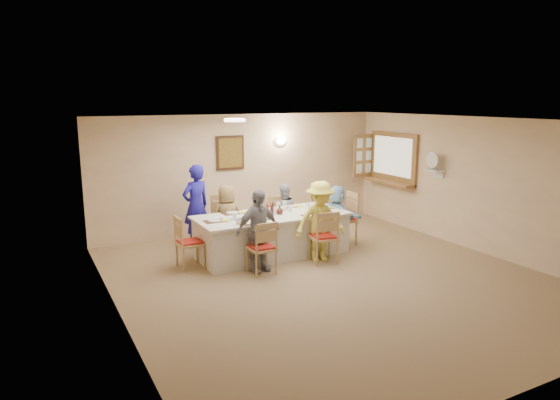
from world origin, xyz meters
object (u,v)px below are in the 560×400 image
chair_right_end (342,218)px  diner_right_end (337,215)px  chair_back_left (225,222)px  diner_back_left (227,218)px  chair_front_left (261,247)px  diner_front_left (258,231)px  desk_fan (434,163)px  condiment_ketchup (267,208)px  chair_left_end (190,242)px  dining_table (272,235)px  diner_front_right (320,221)px  caregiver (196,206)px  diner_back_right (283,213)px  chair_back_right (281,219)px  serving_hatch (393,158)px  chair_front_right (323,236)px

chair_right_end → diner_right_end: bearing=-82.4°
chair_back_left → diner_back_left: bearing=-82.7°
chair_front_left → diner_front_left: diner_front_left is taller
desk_fan → condiment_ketchup: size_ratio=1.27×
diner_back_left → diner_front_left: bearing=89.1°
chair_left_end → diner_back_left: bearing=-55.6°
chair_back_left → diner_back_left: 0.17m
dining_table → diner_front_right: (0.60, -0.68, 0.33)m
chair_front_left → condiment_ketchup: size_ratio=3.80×
diner_front_right → diner_right_end: 1.07m
caregiver → chair_back_left: bearing=125.5°
diner_back_right → diner_front_left: diner_front_left is taller
chair_back_right → dining_table: bearing=-120.6°
chair_front_left → condiment_ketchup: 1.05m
dining_table → chair_left_end: size_ratio=3.06×
condiment_ketchup → diner_front_right: bearing=-45.2°
chair_front_left → caregiver: size_ratio=0.56×
chair_back_right → caregiver: caregiver is taller
serving_hatch → diner_front_right: bearing=-152.3°
diner_front_right → chair_back_right: bearing=98.2°
desk_fan → chair_right_end: desk_fan is taller
chair_front_right → chair_back_right: bearing=-78.4°
serving_hatch → diner_right_end: serving_hatch is taller
diner_front_left → diner_front_right: (1.20, 0.00, 0.02)m
chair_front_right → chair_front_left: bearing=11.6°
chair_right_end → diner_front_left: bearing=-64.9°
diner_front_left → caregiver: bearing=96.1°
chair_back_left → condiment_ketchup: size_ratio=4.30×
chair_back_right → diner_right_end: 1.16m
caregiver → dining_table: bearing=115.8°
serving_hatch → chair_right_end: serving_hatch is taller
desk_fan → condiment_ketchup: (-3.47, 0.53, -0.67)m
serving_hatch → diner_front_left: size_ratio=1.08×
desk_fan → dining_table: 3.61m
chair_back_left → diner_back_left: size_ratio=0.82×
chair_back_left → chair_front_right: (1.20, -1.60, -0.04)m
chair_front_right → caregiver: (-1.65, 1.95, 0.33)m
chair_back_left → diner_back_right: diner_back_right is taller
chair_front_left → diner_front_right: 1.23m
diner_front_right → condiment_ketchup: (-0.69, 0.69, 0.17)m
desk_fan → chair_front_left: bearing=-175.9°
chair_back_left → chair_left_end: (-0.95, -0.80, -0.05)m
desk_fan → caregiver: 4.79m
desk_fan → chair_left_end: bearing=174.1°
chair_front_left → caregiver: (-0.45, 1.95, 0.35)m
caregiver → diner_back_right: bearing=147.5°
chair_front_right → condiment_ketchup: (-0.69, 0.81, 0.40)m
serving_hatch → chair_front_right: 3.48m
serving_hatch → diner_front_right: size_ratio=1.05×
diner_front_left → caregiver: caregiver is taller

